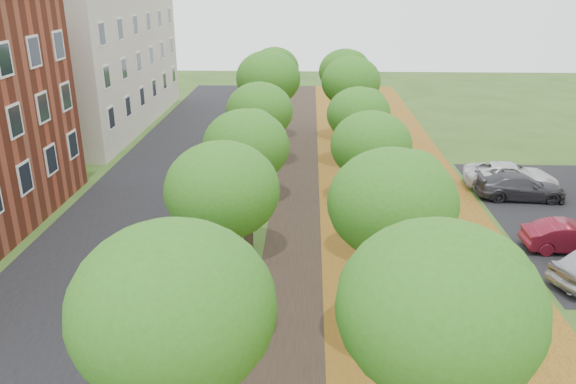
{
  "coord_description": "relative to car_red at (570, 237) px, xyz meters",
  "views": [
    {
      "loc": [
        0.24,
        -8.72,
        10.53
      ],
      "look_at": [
        -0.59,
        12.3,
        2.5
      ],
      "focal_mm": 35.0,
      "sensor_mm": 36.0,
      "label": 1
    }
  ],
  "objects": [
    {
      "name": "building_cream",
      "position": [
        -28.0,
        20.47,
        4.59
      ],
      "size": [
        10.3,
        20.3,
        10.4
      ],
      "color": "beige",
      "rests_on": "ground"
    },
    {
      "name": "footpath",
      "position": [
        -11.0,
        2.47,
        -0.61
      ],
      "size": [
        3.2,
        70.0,
        0.01
      ],
      "primitive_type": "cube",
      "color": "black",
      "rests_on": "ground"
    },
    {
      "name": "leaf_verge",
      "position": [
        -6.0,
        2.47,
        -0.61
      ],
      "size": [
        7.5,
        70.0,
        0.01
      ],
      "primitive_type": "cube",
      "color": "olive",
      "rests_on": "ground"
    },
    {
      "name": "tree_row_west",
      "position": [
        -13.2,
        2.47,
        4.01
      ],
      "size": [
        3.48,
        33.48,
        6.15
      ],
      "color": "black",
      "rests_on": "ground"
    },
    {
      "name": "car_red",
      "position": [
        0.0,
        0.0,
        0.0
      ],
      "size": [
        3.76,
        1.34,
        1.24
      ],
      "primitive_type": "imported",
      "rotation": [
        0.0,
        0.0,
        1.56
      ],
      "color": "maroon",
      "rests_on": "ground"
    },
    {
      "name": "car_white",
      "position": [
        0.0,
        7.43,
        0.05
      ],
      "size": [
        5.08,
        2.83,
        1.34
      ],
      "primitive_type": "imported",
      "rotation": [
        0.0,
        0.0,
        1.44
      ],
      "color": "silver",
      "rests_on": "ground"
    },
    {
      "name": "street_asphalt",
      "position": [
        -18.5,
        2.47,
        -0.62
      ],
      "size": [
        8.0,
        70.0,
        0.01
      ],
      "primitive_type": "cube",
      "color": "black",
      "rests_on": "ground"
    },
    {
      "name": "tree_row_east",
      "position": [
        -8.4,
        2.47,
        4.01
      ],
      "size": [
        3.48,
        33.48,
        6.15
      ],
      "color": "black",
      "rests_on": "ground"
    },
    {
      "name": "car_grey",
      "position": [
        0.0,
        5.87,
        0.01
      ],
      "size": [
        4.45,
        2.01,
        1.27
      ],
      "primitive_type": "imported",
      "rotation": [
        0.0,
        0.0,
        1.52
      ],
      "color": "#35353A",
      "rests_on": "ground"
    }
  ]
}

